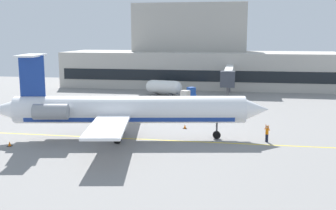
{
  "coord_description": "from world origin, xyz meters",
  "views": [
    {
      "loc": [
        7.24,
        -44.76,
        11.77
      ],
      "look_at": [
        -1.4,
        4.8,
        3.0
      ],
      "focal_mm": 43.46,
      "sensor_mm": 36.0,
      "label": 1
    }
  ],
  "objects_px": {
    "baggage_tug": "(189,94)",
    "fuel_tank": "(164,87)",
    "marshaller": "(267,133)",
    "pushback_tractor": "(184,98)",
    "regional_jet": "(125,110)"
  },
  "relations": [
    {
      "from": "pushback_tractor",
      "to": "marshaller",
      "type": "distance_m",
      "value": 27.13
    },
    {
      "from": "regional_jet",
      "to": "pushback_tractor",
      "type": "height_order",
      "value": "regional_jet"
    },
    {
      "from": "regional_jet",
      "to": "marshaller",
      "type": "height_order",
      "value": "regional_jet"
    },
    {
      "from": "baggage_tug",
      "to": "marshaller",
      "type": "distance_m",
      "value": 31.24
    },
    {
      "from": "marshaller",
      "to": "pushback_tractor",
      "type": "bearing_deg",
      "value": 117.5
    },
    {
      "from": "fuel_tank",
      "to": "regional_jet",
      "type": "bearing_deg",
      "value": -86.83
    },
    {
      "from": "regional_jet",
      "to": "baggage_tug",
      "type": "xyz_separation_m",
      "value": [
        3.65,
        30.23,
        -2.4
      ]
    },
    {
      "from": "fuel_tank",
      "to": "marshaller",
      "type": "xyz_separation_m",
      "value": [
        17.65,
        -32.67,
        -0.6
      ]
    },
    {
      "from": "baggage_tug",
      "to": "pushback_tractor",
      "type": "bearing_deg",
      "value": -94.98
    },
    {
      "from": "fuel_tank",
      "to": "marshaller",
      "type": "bearing_deg",
      "value": -61.62
    },
    {
      "from": "baggage_tug",
      "to": "fuel_tank",
      "type": "xyz_separation_m",
      "value": [
        -5.53,
        3.87,
        0.62
      ]
    },
    {
      "from": "baggage_tug",
      "to": "regional_jet",
      "type": "bearing_deg",
      "value": -96.88
    },
    {
      "from": "regional_jet",
      "to": "marshaller",
      "type": "distance_m",
      "value": 16.0
    },
    {
      "from": "fuel_tank",
      "to": "marshaller",
      "type": "relative_size",
      "value": 3.76
    },
    {
      "from": "pushback_tractor",
      "to": "marshaller",
      "type": "xyz_separation_m",
      "value": [
        12.53,
        -24.06,
        0.05
      ]
    }
  ]
}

